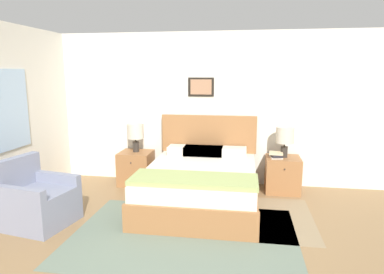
{
  "coord_description": "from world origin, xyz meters",
  "views": [
    {
      "loc": [
        0.59,
        -3.03,
        1.91
      ],
      "look_at": [
        -0.14,
        1.55,
        1.04
      ],
      "focal_mm": 32.0,
      "sensor_mm": 36.0,
      "label": 1
    }
  ],
  "objects_px": {
    "table_lamp_by_door": "(285,137)",
    "table_lamp_near_window": "(135,132)",
    "bed": "(201,183)",
    "nightstand_near_window": "(136,168)",
    "nightstand_by_door": "(282,174)",
    "armchair": "(36,202)"
  },
  "relations": [
    {
      "from": "armchair",
      "to": "table_lamp_by_door",
      "type": "distance_m",
      "value": 3.75
    },
    {
      "from": "nightstand_near_window",
      "to": "table_lamp_by_door",
      "type": "bearing_deg",
      "value": 0.33
    },
    {
      "from": "armchair",
      "to": "nightstand_near_window",
      "type": "height_order",
      "value": "armchair"
    },
    {
      "from": "bed",
      "to": "table_lamp_by_door",
      "type": "height_order",
      "value": "bed"
    },
    {
      "from": "nightstand_near_window",
      "to": "table_lamp_by_door",
      "type": "height_order",
      "value": "table_lamp_by_door"
    },
    {
      "from": "armchair",
      "to": "table_lamp_near_window",
      "type": "xyz_separation_m",
      "value": [
        0.75,
        1.78,
        0.61
      ]
    },
    {
      "from": "nightstand_by_door",
      "to": "table_lamp_near_window",
      "type": "height_order",
      "value": "table_lamp_near_window"
    },
    {
      "from": "armchair",
      "to": "nightstand_near_window",
      "type": "distance_m",
      "value": 1.92
    },
    {
      "from": "armchair",
      "to": "table_lamp_near_window",
      "type": "height_order",
      "value": "table_lamp_near_window"
    },
    {
      "from": "nightstand_near_window",
      "to": "table_lamp_by_door",
      "type": "relative_size",
      "value": 1.16
    },
    {
      "from": "bed",
      "to": "nightstand_by_door",
      "type": "xyz_separation_m",
      "value": [
        1.24,
        0.76,
        -0.03
      ]
    },
    {
      "from": "bed",
      "to": "table_lamp_near_window",
      "type": "xyz_separation_m",
      "value": [
        -1.24,
        0.77,
        0.59
      ]
    },
    {
      "from": "bed",
      "to": "nightstand_near_window",
      "type": "bearing_deg",
      "value": 148.6
    },
    {
      "from": "bed",
      "to": "nightstand_by_door",
      "type": "height_order",
      "value": "bed"
    },
    {
      "from": "table_lamp_by_door",
      "to": "table_lamp_near_window",
      "type": "bearing_deg",
      "value": 180.0
    },
    {
      "from": "bed",
      "to": "nightstand_near_window",
      "type": "relative_size",
      "value": 3.68
    },
    {
      "from": "nightstand_near_window",
      "to": "nightstand_by_door",
      "type": "bearing_deg",
      "value": 0.0
    },
    {
      "from": "armchair",
      "to": "nightstand_by_door",
      "type": "bearing_deg",
      "value": 128.7
    },
    {
      "from": "armchair",
      "to": "table_lamp_by_door",
      "type": "height_order",
      "value": "table_lamp_by_door"
    },
    {
      "from": "bed",
      "to": "table_lamp_by_door",
      "type": "distance_m",
      "value": 1.59
    },
    {
      "from": "armchair",
      "to": "table_lamp_near_window",
      "type": "relative_size",
      "value": 1.82
    },
    {
      "from": "armchair",
      "to": "table_lamp_near_window",
      "type": "bearing_deg",
      "value": 167.21
    }
  ]
}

